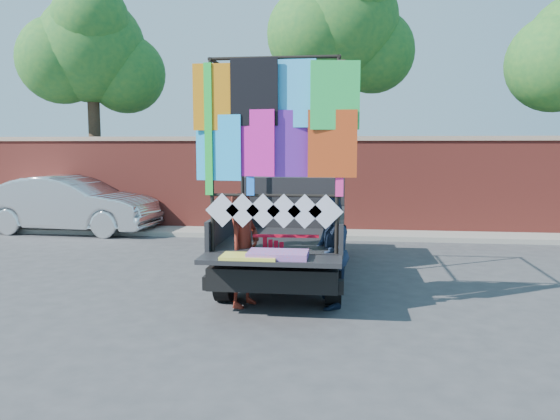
# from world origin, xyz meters

# --- Properties ---
(ground) EXTENTS (90.00, 90.00, 0.00)m
(ground) POSITION_xyz_m (0.00, 0.00, 0.00)
(ground) COLOR #38383A
(ground) RESTS_ON ground
(brick_wall) EXTENTS (30.00, 0.45, 2.61)m
(brick_wall) POSITION_xyz_m (0.00, 7.00, 1.33)
(brick_wall) COLOR maroon
(brick_wall) RESTS_ON ground
(curb) EXTENTS (30.00, 1.20, 0.12)m
(curb) POSITION_xyz_m (0.00, 6.30, 0.06)
(curb) COLOR gray
(curb) RESTS_ON ground
(tree_left) EXTENTS (4.20, 3.30, 7.05)m
(tree_left) POSITION_xyz_m (-6.48, 8.12, 5.12)
(tree_left) COLOR #38281C
(tree_left) RESTS_ON ground
(tree_mid) EXTENTS (4.20, 3.30, 7.73)m
(tree_mid) POSITION_xyz_m (1.02, 8.12, 5.70)
(tree_mid) COLOR #38281C
(tree_mid) RESTS_ON ground
(pickup_truck) EXTENTS (2.25, 5.65, 3.55)m
(pickup_truck) POSITION_xyz_m (0.21, 2.35, 0.90)
(pickup_truck) COLOR black
(pickup_truck) RESTS_ON ground
(sedan) EXTENTS (4.78, 1.90, 1.55)m
(sedan) POSITION_xyz_m (-6.24, 6.09, 0.77)
(sedan) COLOR silver
(sedan) RESTS_ON ground
(woman) EXTENTS (0.61, 0.72, 1.68)m
(woman) POSITION_xyz_m (-0.28, -0.08, 0.84)
(woman) COLOR maroon
(woman) RESTS_ON ground
(man) EXTENTS (0.65, 0.82, 1.64)m
(man) POSITION_xyz_m (0.95, -0.02, 0.82)
(man) COLOR #162137
(man) RESTS_ON ground
(streamer_bundle) EXTENTS (0.96, 0.11, 0.66)m
(streamer_bundle) POSITION_xyz_m (0.23, -0.06, 0.86)
(streamer_bundle) COLOR red
(streamer_bundle) RESTS_ON ground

